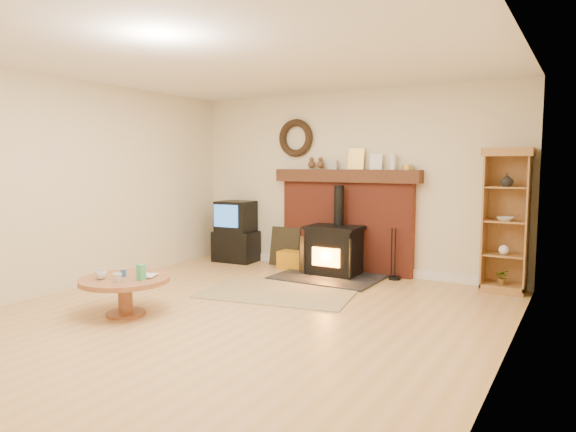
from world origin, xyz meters
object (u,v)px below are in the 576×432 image
Objects in this scene: tv_unit at (236,233)px; coffee_table at (125,285)px; curio_cabinet at (506,220)px; wood_stove at (333,252)px.

coffee_table is at bearing -75.60° from tv_unit.
curio_cabinet is at bearing 43.29° from coffee_table.
wood_stove is 2.96m from coffee_table.
curio_cabinet reaches higher than tv_unit.
wood_stove is at bearing 69.12° from coffee_table.
curio_cabinet is 1.91× the size of coffee_table.
tv_unit is at bearing -178.80° from curio_cabinet.
coffee_table is (-1.05, -2.77, -0.02)m from wood_stove.
coffee_table is at bearing -136.71° from curio_cabinet.
coffee_table is (-3.23, -3.05, -0.56)m from curio_cabinet.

